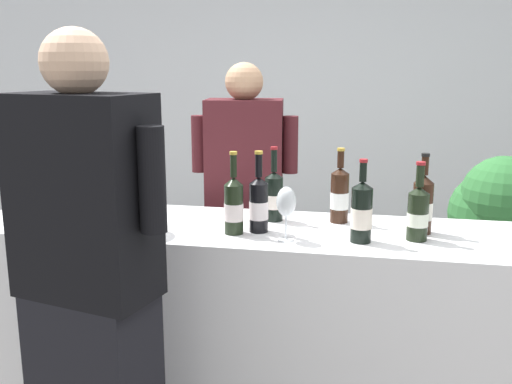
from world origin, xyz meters
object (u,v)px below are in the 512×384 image
at_px(ice_bucket, 118,202).
at_px(person_guest, 91,315).
at_px(wine_bottle_0, 340,195).
at_px(wine_bottle_5, 234,205).
at_px(person_server, 245,229).
at_px(wine_bottle_6, 418,213).
at_px(wine_bottle_3, 423,204).
at_px(wine_bottle_7, 361,212).
at_px(wine_bottle_2, 259,204).
at_px(wine_bottle_4, 98,186).
at_px(wine_bottle_1, 274,196).
at_px(potted_shrub, 499,236).
at_px(wine_glass, 286,204).

xyz_separation_m(ice_bucket, person_guest, (0.12, -0.50, -0.26)).
bearing_deg(wine_bottle_0, wine_bottle_5, -147.32).
bearing_deg(person_server, wine_bottle_6, -37.70).
bearing_deg(ice_bucket, wine_bottle_3, 10.20).
height_order(wine_bottle_3, wine_bottle_7, wine_bottle_3).
height_order(wine_bottle_2, wine_bottle_4, same).
height_order(wine_bottle_1, potted_shrub, wine_bottle_1).
height_order(wine_bottle_1, ice_bucket, wine_bottle_1).
xyz_separation_m(wine_bottle_2, wine_bottle_4, (-0.78, 0.17, 0.01)).
relative_size(wine_bottle_5, person_server, 0.20).
height_order(wine_bottle_1, wine_bottle_7, wine_bottle_1).
height_order(wine_glass, person_server, person_server).
bearing_deg(wine_glass, person_guest, -138.15).
xyz_separation_m(ice_bucket, person_server, (0.36, 0.75, -0.30)).
xyz_separation_m(wine_bottle_2, wine_glass, (0.13, -0.10, 0.03)).
relative_size(wine_bottle_2, wine_glass, 1.57).
bearing_deg(wine_bottle_6, wine_bottle_7, -162.68).
relative_size(wine_bottle_3, person_server, 0.19).
relative_size(person_server, person_guest, 0.95).
xyz_separation_m(person_server, person_guest, (-0.24, -1.25, 0.04)).
relative_size(wine_bottle_7, wine_glass, 1.52).
height_order(wine_bottle_0, wine_bottle_4, wine_bottle_4).
xyz_separation_m(wine_glass, ice_bucket, (-0.68, -0.01, -0.02)).
bearing_deg(ice_bucket, wine_glass, 1.00).
bearing_deg(person_server, person_guest, -100.91).
relative_size(wine_bottle_1, wine_bottle_4, 0.98).
relative_size(wine_bottle_6, wine_bottle_7, 0.96).
height_order(wine_bottle_7, potted_shrub, wine_bottle_7).
height_order(wine_bottle_4, wine_bottle_7, wine_bottle_4).
xyz_separation_m(wine_bottle_4, ice_bucket, (0.22, -0.28, 0.00)).
xyz_separation_m(wine_bottle_1, ice_bucket, (-0.59, -0.29, 0.01)).
relative_size(wine_bottle_4, person_guest, 0.19).
bearing_deg(wine_bottle_3, wine_bottle_4, 177.65).
bearing_deg(person_guest, potted_shrub, 45.75).
height_order(wine_bottle_4, wine_glass, wine_bottle_4).
distance_m(wine_bottle_6, wine_bottle_7, 0.22).
bearing_deg(wine_bottle_0, wine_glass, -121.01).
bearing_deg(wine_bottle_6, wine_bottle_0, 146.38).
distance_m(wine_bottle_2, wine_bottle_5, 0.10).
bearing_deg(wine_bottle_1, wine_bottle_0, 5.76).
height_order(wine_bottle_5, wine_bottle_7, wine_bottle_5).
height_order(wine_bottle_3, wine_bottle_4, wine_bottle_4).
distance_m(wine_bottle_3, person_server, 1.05).
bearing_deg(wine_bottle_0, wine_bottle_2, -145.58).
height_order(wine_bottle_3, potted_shrub, wine_bottle_3).
height_order(wine_bottle_6, potted_shrub, wine_bottle_6).
bearing_deg(wine_bottle_5, wine_bottle_0, 32.68).
relative_size(person_guest, potted_shrub, 1.48).
distance_m(wine_bottle_6, ice_bucket, 1.19).
bearing_deg(wine_bottle_7, wine_bottle_3, 35.44).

